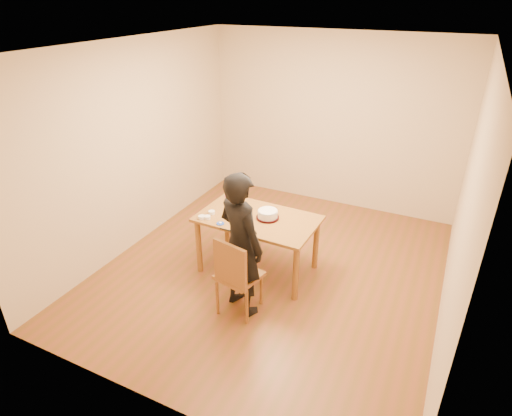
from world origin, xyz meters
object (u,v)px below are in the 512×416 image
at_px(dining_chair, 239,275).
at_px(person, 241,244).
at_px(cake, 268,214).
at_px(dining_table, 258,219).
at_px(cake_plate, 268,218).

bearing_deg(dining_chair, person, 102.46).
xyz_separation_m(cake, person, (0.04, -0.76, 0.01)).
distance_m(dining_chair, person, 0.37).
xyz_separation_m(dining_table, person, (0.15, -0.73, 0.09)).
relative_size(cake_plate, cake, 1.15).
xyz_separation_m(dining_chair, person, (0.00, 0.05, 0.37)).
relative_size(cake, person, 0.15).
bearing_deg(dining_table, cake, 18.21).
xyz_separation_m(dining_table, dining_chair, (0.15, -0.78, -0.28)).
bearing_deg(dining_chair, dining_table, 113.41).
height_order(cake_plate, person, person).
relative_size(dining_table, person, 0.87).
bearing_deg(cake, dining_chair, -87.50).
distance_m(dining_table, cake_plate, 0.12).
height_order(dining_chair, person, person).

